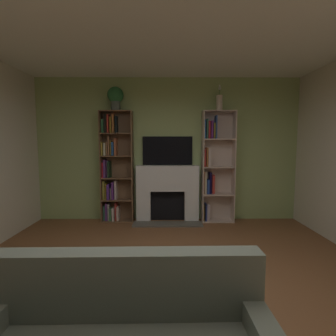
{
  "coord_description": "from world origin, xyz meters",
  "views": [
    {
      "loc": [
        -0.02,
        -2.35,
        1.55
      ],
      "look_at": [
        0.0,
        1.12,
        1.21
      ],
      "focal_mm": 27.63,
      "sensor_mm": 36.0,
      "label": 1
    }
  ],
  "objects_px": {
    "potted_plant": "(115,97)",
    "bookshelf_right": "(214,167)",
    "bookshelf_left": "(114,169)",
    "vase_with_flowers": "(219,102)",
    "fireplace": "(168,192)",
    "tv": "(168,151)"
  },
  "relations": [
    {
      "from": "bookshelf_right",
      "to": "potted_plant",
      "type": "distance_m",
      "value": 2.32
    },
    {
      "from": "fireplace",
      "to": "potted_plant",
      "type": "height_order",
      "value": "potted_plant"
    },
    {
      "from": "tv",
      "to": "vase_with_flowers",
      "type": "xyz_separation_m",
      "value": [
        0.99,
        -0.12,
        0.92
      ]
    },
    {
      "from": "potted_plant",
      "to": "vase_with_flowers",
      "type": "height_order",
      "value": "vase_with_flowers"
    },
    {
      "from": "bookshelf_right",
      "to": "fireplace",
      "type": "bearing_deg",
      "value": -178.72
    },
    {
      "from": "tv",
      "to": "bookshelf_left",
      "type": "height_order",
      "value": "bookshelf_left"
    },
    {
      "from": "fireplace",
      "to": "tv",
      "type": "height_order",
      "value": "tv"
    },
    {
      "from": "fireplace",
      "to": "bookshelf_left",
      "type": "xyz_separation_m",
      "value": [
        -1.06,
        0.03,
        0.45
      ]
    },
    {
      "from": "bookshelf_right",
      "to": "potted_plant",
      "type": "xyz_separation_m",
      "value": [
        -1.9,
        -0.05,
        1.34
      ]
    },
    {
      "from": "fireplace",
      "to": "bookshelf_left",
      "type": "distance_m",
      "value": 1.15
    },
    {
      "from": "tv",
      "to": "fireplace",
      "type": "bearing_deg",
      "value": -90.0
    },
    {
      "from": "bookshelf_left",
      "to": "potted_plant",
      "type": "xyz_separation_m",
      "value": [
        0.07,
        -0.05,
        1.38
      ]
    },
    {
      "from": "fireplace",
      "to": "vase_with_flowers",
      "type": "bearing_deg",
      "value": -1.59
    },
    {
      "from": "bookshelf_left",
      "to": "bookshelf_right",
      "type": "bearing_deg",
      "value": -0.15
    },
    {
      "from": "tv",
      "to": "potted_plant",
      "type": "height_order",
      "value": "potted_plant"
    },
    {
      "from": "vase_with_flowers",
      "to": "bookshelf_right",
      "type": "bearing_deg",
      "value": 146.12
    },
    {
      "from": "bookshelf_right",
      "to": "potted_plant",
      "type": "height_order",
      "value": "potted_plant"
    },
    {
      "from": "fireplace",
      "to": "potted_plant",
      "type": "bearing_deg",
      "value": -178.46
    },
    {
      "from": "bookshelf_left",
      "to": "vase_with_flowers",
      "type": "xyz_separation_m",
      "value": [
        2.04,
        -0.05,
        1.28
      ]
    },
    {
      "from": "fireplace",
      "to": "vase_with_flowers",
      "type": "distance_m",
      "value": 1.99
    },
    {
      "from": "potted_plant",
      "to": "vase_with_flowers",
      "type": "xyz_separation_m",
      "value": [
        1.97,
        -0.0,
        -0.1
      ]
    },
    {
      "from": "potted_plant",
      "to": "bookshelf_right",
      "type": "bearing_deg",
      "value": 1.41
    }
  ]
}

